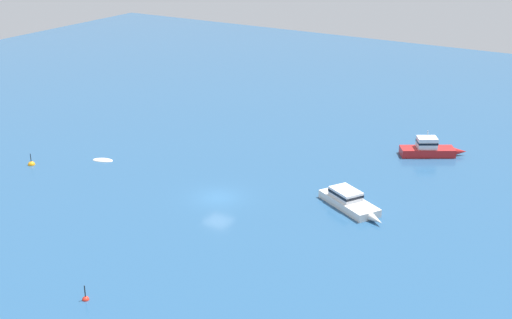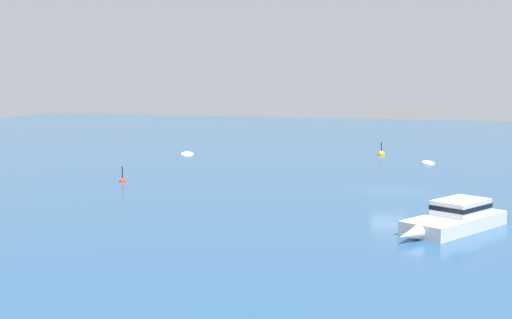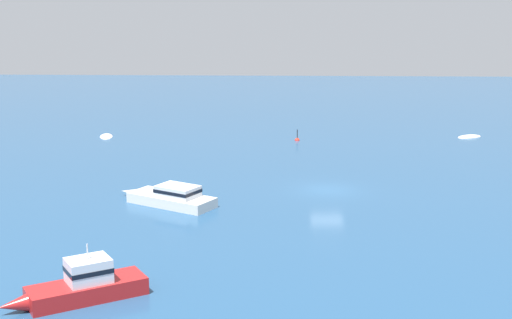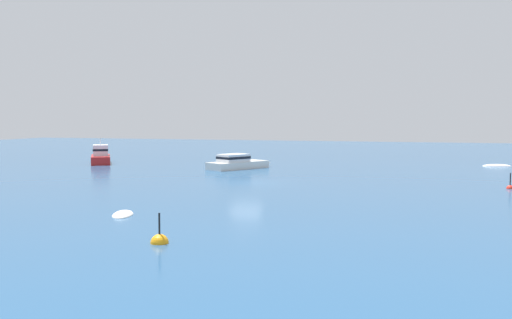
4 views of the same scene
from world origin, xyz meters
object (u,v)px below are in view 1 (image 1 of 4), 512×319
at_px(channel_buoy, 86,299).
at_px(powerboat, 429,149).
at_px(skiff, 103,160).
at_px(mooring_buoy, 32,165).
at_px(cabin_cruiser, 349,201).

bearing_deg(channel_buoy, powerboat, 74.47).
relative_size(skiff, mooring_buoy, 1.52).
bearing_deg(skiff, channel_buoy, 110.62).
height_order(powerboat, channel_buoy, powerboat).
bearing_deg(cabin_cruiser, skiff, -144.25).
bearing_deg(mooring_buoy, skiff, 41.46).
bearing_deg(powerboat, cabin_cruiser, -128.23).
height_order(cabin_cruiser, channel_buoy, cabin_cruiser).
xyz_separation_m(cabin_cruiser, powerboat, (1.94, 16.98, 0.15)).
bearing_deg(cabin_cruiser, channel_buoy, -81.72).
relative_size(skiff, channel_buoy, 1.79).
bearing_deg(channel_buoy, cabin_cruiser, 68.54).
relative_size(powerboat, skiff, 2.77).
height_order(channel_buoy, mooring_buoy, mooring_buoy).
xyz_separation_m(skiff, mooring_buoy, (-5.57, -4.92, 0.01)).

